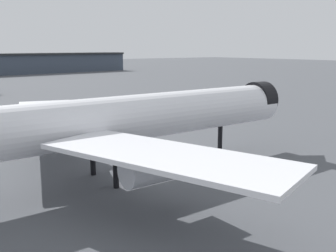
{
  "coord_description": "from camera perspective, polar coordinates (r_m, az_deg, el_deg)",
  "views": [
    {
      "loc": [
        -27.98,
        -38.29,
        16.02
      ],
      "look_at": [
        3.8,
        2.69,
        5.7
      ],
      "focal_mm": 42.25,
      "sensor_mm": 36.0,
      "label": 1
    }
  ],
  "objects": [
    {
      "name": "ground",
      "position": [
        50.06,
        -1.56,
        -7.41
      ],
      "size": [
        900.0,
        900.0,
        0.0
      ],
      "primitive_type": "plane",
      "color": "#4C4F54"
    },
    {
      "name": "airliner_near_gate",
      "position": [
        48.58,
        -7.09,
        0.81
      ],
      "size": [
        59.44,
        54.37,
        16.53
      ],
      "rotation": [
        0.0,
        0.0,
        -0.02
      ],
      "color": "white",
      "rests_on": "ground"
    }
  ]
}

